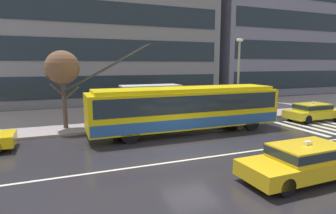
% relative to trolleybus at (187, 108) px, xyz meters
% --- Properties ---
extents(ground_plane, '(160.00, 160.00, 0.00)m').
position_rel_trolleybus_xyz_m(ground_plane, '(-1.31, -3.36, -1.52)').
color(ground_plane, '#27242A').
extents(sidewalk_slab, '(80.00, 10.00, 0.14)m').
position_rel_trolleybus_xyz_m(sidewalk_slab, '(-1.31, 6.60, -1.45)').
color(sidewalk_slab, gray).
rests_on(sidewalk_slab, ground_plane).
extents(crosswalk_stripe_edge_near, '(0.44, 4.40, 0.01)m').
position_rel_trolleybus_xyz_m(crosswalk_stripe_edge_near, '(7.18, -1.88, -1.52)').
color(crosswalk_stripe_edge_near, beige).
rests_on(crosswalk_stripe_edge_near, ground_plane).
extents(crosswalk_stripe_inner_a, '(0.44, 4.40, 0.01)m').
position_rel_trolleybus_xyz_m(crosswalk_stripe_inner_a, '(8.08, -1.88, -1.52)').
color(crosswalk_stripe_inner_a, beige).
rests_on(crosswalk_stripe_inner_a, ground_plane).
extents(crosswalk_stripe_center, '(0.44, 4.40, 0.01)m').
position_rel_trolleybus_xyz_m(crosswalk_stripe_center, '(8.98, -1.88, -1.52)').
color(crosswalk_stripe_center, beige).
rests_on(crosswalk_stripe_center, ground_plane).
extents(crosswalk_stripe_inner_b, '(0.44, 4.40, 0.01)m').
position_rel_trolleybus_xyz_m(crosswalk_stripe_inner_b, '(9.88, -1.88, -1.52)').
color(crosswalk_stripe_inner_b, beige).
rests_on(crosswalk_stripe_inner_b, ground_plane).
extents(lane_centre_line, '(72.00, 0.14, 0.01)m').
position_rel_trolleybus_xyz_m(lane_centre_line, '(-1.31, -4.56, -1.52)').
color(lane_centre_line, silver).
rests_on(lane_centre_line, ground_plane).
extents(trolleybus, '(12.81, 2.61, 5.24)m').
position_rel_trolleybus_xyz_m(trolleybus, '(0.00, 0.00, 0.00)').
color(trolleybus, yellow).
rests_on(trolleybus, ground_plane).
extents(taxi_oncoming_near, '(4.74, 1.91, 1.39)m').
position_rel_trolleybus_xyz_m(taxi_oncoming_near, '(1.01, -7.86, -0.82)').
color(taxi_oncoming_near, yellow).
rests_on(taxi_oncoming_near, ground_plane).
extents(taxi_ahead_of_bus, '(4.39, 1.79, 1.39)m').
position_rel_trolleybus_xyz_m(taxi_ahead_of_bus, '(10.25, -0.20, -0.82)').
color(taxi_ahead_of_bus, yellow).
rests_on(taxi_ahead_of_bus, ground_plane).
extents(bus_shelter, '(4.07, 1.66, 2.58)m').
position_rel_trolleybus_xyz_m(bus_shelter, '(-1.36, 3.16, 0.54)').
color(bus_shelter, gray).
rests_on(bus_shelter, sidewalk_slab).
extents(pedestrian_at_shelter, '(1.27, 1.27, 1.93)m').
position_rel_trolleybus_xyz_m(pedestrian_at_shelter, '(-1.85, 3.58, 0.15)').
color(pedestrian_at_shelter, navy).
rests_on(pedestrian_at_shelter, sidewalk_slab).
extents(pedestrian_approaching_curb, '(1.13, 1.13, 1.91)m').
position_rel_trolleybus_xyz_m(pedestrian_approaching_curb, '(-0.24, 4.42, 0.14)').
color(pedestrian_approaching_curb, '#2C2E4F').
rests_on(pedestrian_approaching_curb, sidewalk_slab).
extents(pedestrian_walking_past, '(0.49, 0.49, 1.65)m').
position_rel_trolleybus_xyz_m(pedestrian_walking_past, '(2.50, 3.72, -0.41)').
color(pedestrian_walking_past, navy).
rests_on(pedestrian_walking_past, sidewalk_slab).
extents(pedestrian_waiting_by_pole, '(1.37, 1.37, 2.02)m').
position_rel_trolleybus_xyz_m(pedestrian_waiting_by_pole, '(-0.34, 3.49, 0.28)').
color(pedestrian_waiting_by_pole, black).
rests_on(pedestrian_waiting_by_pole, sidewalk_slab).
extents(street_lamp, '(0.60, 0.32, 5.86)m').
position_rel_trolleybus_xyz_m(street_lamp, '(5.33, 2.33, 2.14)').
color(street_lamp, gray).
rests_on(street_lamp, sidewalk_slab).
extents(street_tree_bare, '(2.10, 2.06, 4.83)m').
position_rel_trolleybus_xyz_m(street_tree_bare, '(-6.91, 3.28, 2.35)').
color(street_tree_bare, brown).
rests_on(street_tree_bare, sidewalk_slab).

